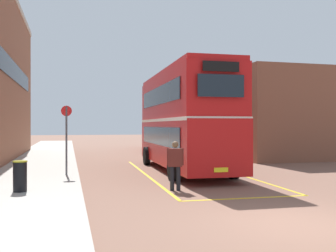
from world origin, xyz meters
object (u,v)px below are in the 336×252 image
(single_deck_bus, at_px, (160,132))
(pedestrian_boarding, at_px, (175,162))
(litter_bin, at_px, (20,176))
(double_decker_bus, at_px, (183,119))
(bus_stop_sign, at_px, (66,133))

(single_deck_bus, height_order, pedestrian_boarding, single_deck_bus)
(pedestrian_boarding, height_order, litter_bin, pedestrian_boarding)
(single_deck_bus, bearing_deg, pedestrian_boarding, -102.04)
(double_decker_bus, bearing_deg, bus_stop_sign, -167.72)
(litter_bin, bearing_deg, double_decker_bus, 36.17)
(pedestrian_boarding, xyz_separation_m, bus_stop_sign, (-3.57, 4.06, 0.90))
(double_decker_bus, height_order, bus_stop_sign, double_decker_bus)
(single_deck_bus, relative_size, pedestrian_boarding, 5.95)
(pedestrian_boarding, bearing_deg, litter_bin, 177.11)
(pedestrian_boarding, relative_size, bus_stop_sign, 0.58)
(double_decker_bus, xyz_separation_m, pedestrian_boarding, (-1.89, -5.25, -1.55))
(litter_bin, bearing_deg, single_deck_bus, 65.33)
(single_deck_bus, relative_size, litter_bin, 10.33)
(double_decker_bus, xyz_separation_m, bus_stop_sign, (-5.46, -1.19, -0.65))
(double_decker_bus, relative_size, bus_stop_sign, 3.58)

